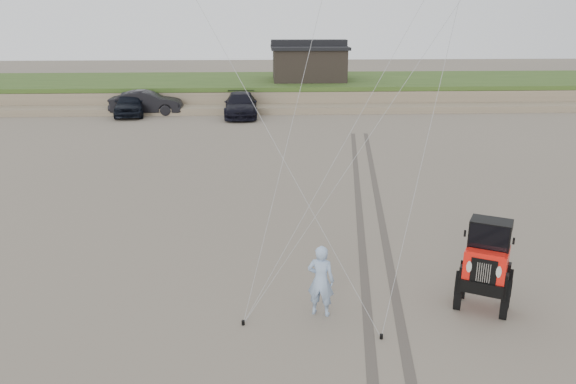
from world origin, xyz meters
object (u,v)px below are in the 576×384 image
(truck_c, at_px, (241,105))
(man, at_px, (321,281))
(jeep, at_px, (485,275))
(truck_a, at_px, (130,103))
(truck_b, at_px, (146,102))
(cabin, at_px, (309,62))

(truck_c, height_order, man, man)
(jeep, bearing_deg, truck_c, 132.33)
(truck_a, relative_size, truck_c, 0.89)
(man, bearing_deg, truck_a, -50.67)
(truck_a, distance_m, truck_b, 1.15)
(cabin, height_order, truck_b, cabin)
(cabin, distance_m, jeep, 36.12)
(truck_b, distance_m, truck_c, 7.18)
(man, bearing_deg, truck_c, -65.52)
(jeep, bearing_deg, truck_b, 143.87)
(jeep, height_order, man, jeep)
(cabin, distance_m, truck_a, 15.49)
(truck_a, height_order, man, man)
(cabin, bearing_deg, truck_c, -126.27)
(jeep, xyz_separation_m, man, (-4.19, -0.07, -0.01))
(truck_b, bearing_deg, man, -161.89)
(truck_c, bearing_deg, man, -85.39)
(truck_b, distance_m, jeep, 32.86)
(truck_c, relative_size, jeep, 1.13)
(truck_a, xyz_separation_m, jeep, (15.33, -29.27, 0.08))
(truck_c, bearing_deg, jeep, -77.21)
(cabin, xyz_separation_m, man, (-2.60, -36.09, -2.30))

